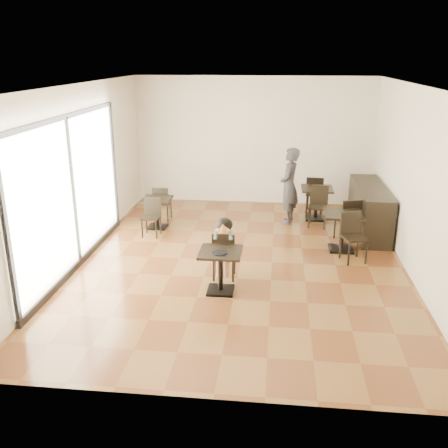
# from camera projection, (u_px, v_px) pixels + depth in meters

# --- Properties ---
(floor) EXTENTS (6.00, 8.00, 0.01)m
(floor) POSITION_uv_depth(u_px,v_px,m) (241.00, 261.00, 9.39)
(floor) COLOR brown
(floor) RESTS_ON ground
(ceiling) EXTENTS (6.00, 8.00, 0.01)m
(ceiling) POSITION_uv_depth(u_px,v_px,m) (243.00, 85.00, 8.36)
(ceiling) COLOR white
(ceiling) RESTS_ON floor
(wall_back) EXTENTS (6.00, 0.01, 3.20)m
(wall_back) POSITION_uv_depth(u_px,v_px,m) (254.00, 141.00, 12.64)
(wall_back) COLOR white
(wall_back) RESTS_ON floor
(wall_front) EXTENTS (6.00, 0.01, 3.20)m
(wall_front) POSITION_uv_depth(u_px,v_px,m) (212.00, 269.00, 5.12)
(wall_front) COLOR white
(wall_front) RESTS_ON floor
(wall_left) EXTENTS (0.01, 8.00, 3.20)m
(wall_left) POSITION_uv_depth(u_px,v_px,m) (80.00, 174.00, 9.19)
(wall_left) COLOR white
(wall_left) RESTS_ON floor
(wall_right) EXTENTS (0.01, 8.00, 3.20)m
(wall_right) POSITION_uv_depth(u_px,v_px,m) (416.00, 183.00, 8.57)
(wall_right) COLOR white
(wall_right) RESTS_ON floor
(storefront_window) EXTENTS (0.04, 4.50, 2.60)m
(storefront_window) POSITION_uv_depth(u_px,v_px,m) (71.00, 192.00, 8.78)
(storefront_window) COLOR white
(storefront_window) RESTS_ON floor
(child_table) EXTENTS (0.68, 0.68, 0.71)m
(child_table) POSITION_uv_depth(u_px,v_px,m) (221.00, 271.00, 8.08)
(child_table) COLOR black
(child_table) RESTS_ON floor
(child_chair) EXTENTS (0.39, 0.39, 0.86)m
(child_chair) POSITION_uv_depth(u_px,v_px,m) (224.00, 254.00, 8.57)
(child_chair) COLOR black
(child_chair) RESTS_ON floor
(child) EXTENTS (0.39, 0.54, 1.08)m
(child) POSITION_uv_depth(u_px,v_px,m) (224.00, 248.00, 8.54)
(child) COLOR slate
(child) RESTS_ON child_chair
(plate) EXTENTS (0.24, 0.24, 0.01)m
(plate) POSITION_uv_depth(u_px,v_px,m) (220.00, 253.00, 7.87)
(plate) COLOR black
(plate) RESTS_ON child_table
(pizza_slice) EXTENTS (0.25, 0.19, 0.06)m
(pizza_slice) POSITION_uv_depth(u_px,v_px,m) (223.00, 230.00, 8.23)
(pizza_slice) COLOR #EDCC73
(pizza_slice) RESTS_ON child
(adult_patron) EXTENTS (0.50, 0.68, 1.73)m
(adult_patron) POSITION_uv_depth(u_px,v_px,m) (289.00, 186.00, 11.30)
(adult_patron) COLOR #38373C
(adult_patron) RESTS_ON floor
(cafe_table_mid) EXTENTS (0.92, 0.92, 0.77)m
(cafe_table_mid) POSITION_uv_depth(u_px,v_px,m) (342.00, 232.00, 9.80)
(cafe_table_mid) COLOR black
(cafe_table_mid) RESTS_ON floor
(cafe_table_left) EXTENTS (0.67, 0.67, 0.68)m
(cafe_table_left) POSITION_uv_depth(u_px,v_px,m) (157.00, 213.00, 11.10)
(cafe_table_left) COLOR black
(cafe_table_left) RESTS_ON floor
(cafe_table_back) EXTENTS (0.81, 0.81, 0.75)m
(cafe_table_back) POSITION_uv_depth(u_px,v_px,m) (316.00, 203.00, 11.68)
(cafe_table_back) COLOR black
(cafe_table_back) RESTS_ON floor
(chair_mid_a) EXTENTS (0.53, 0.53, 0.92)m
(chair_mid_a) POSITION_uv_depth(u_px,v_px,m) (347.00, 219.00, 10.28)
(chair_mid_a) COLOR black
(chair_mid_a) RESTS_ON floor
(chair_mid_b) EXTENTS (0.53, 0.53, 0.92)m
(chair_mid_b) POSITION_uv_depth(u_px,v_px,m) (354.00, 238.00, 9.24)
(chair_mid_b) COLOR black
(chair_mid_b) RESTS_ON floor
(chair_left_a) EXTENTS (0.38, 0.38, 0.82)m
(chair_left_a) POSITION_uv_depth(u_px,v_px,m) (163.00, 203.00, 11.60)
(chair_left_a) COLOR black
(chair_left_a) RESTS_ON floor
(chair_left_b) EXTENTS (0.38, 0.38, 0.82)m
(chair_left_b) POSITION_uv_depth(u_px,v_px,m) (151.00, 218.00, 10.57)
(chair_left_b) COLOR black
(chair_left_b) RESTS_ON floor
(chair_back_a) EXTENTS (0.46, 0.46, 0.91)m
(chair_back_a) POSITION_uv_depth(u_px,v_px,m) (315.00, 194.00, 12.17)
(chair_back_a) COLOR black
(chair_back_a) RESTS_ON floor
(chair_back_b) EXTENTS (0.46, 0.46, 0.91)m
(chair_back_b) POSITION_uv_depth(u_px,v_px,m) (318.00, 207.00, 11.13)
(chair_back_b) COLOR black
(chair_back_b) RESTS_ON floor
(service_counter) EXTENTS (0.60, 2.40, 1.00)m
(service_counter) POSITION_uv_depth(u_px,v_px,m) (369.00, 209.00, 10.84)
(service_counter) COLOR black
(service_counter) RESTS_ON floor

